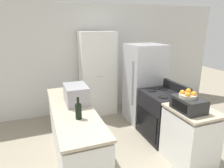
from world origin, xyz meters
The scene contains 10 objects.
wall_back centered at (0.00, 3.05, 1.30)m, with size 7.00×0.06×2.60m.
counter_left centered at (-0.83, 1.18, 0.44)m, with size 0.60×2.16×0.90m.
counter_right centered at (0.83, 0.47, 0.44)m, with size 0.60×0.74×0.90m.
pantry_cabinet centered at (0.05, 2.76, 0.99)m, with size 0.82×0.51×1.97m.
stove centered at (0.85, 1.26, 0.46)m, with size 0.66×0.80×1.06m.
refrigerator centered at (0.90, 2.05, 0.86)m, with size 0.77×0.70×1.72m.
microwave centered at (-0.73, 1.33, 1.05)m, with size 0.35×0.49×0.29m.
wine_bottle centered at (-0.81, 0.76, 1.01)m, with size 0.09×0.09×0.30m.
toaster_oven centered at (0.73, 0.46, 1.00)m, with size 0.34×0.45×0.20m.
fruit_bowl centered at (0.71, 0.47, 1.15)m, with size 0.25×0.25×0.14m.
Camera 1 is at (-1.26, -1.66, 2.10)m, focal length 32.00 mm.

